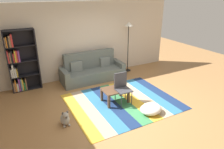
% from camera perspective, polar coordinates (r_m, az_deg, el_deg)
% --- Properties ---
extents(ground_plane, '(14.00, 14.00, 0.00)m').
position_cam_1_polar(ground_plane, '(5.91, 3.17, -8.18)').
color(ground_plane, '#9E7042').
extents(back_wall, '(6.80, 0.10, 2.70)m').
position_cam_1_polar(back_wall, '(7.57, -6.73, 9.64)').
color(back_wall, beige).
rests_on(back_wall, ground_plane).
extents(rug, '(3.01, 2.46, 0.01)m').
position_cam_1_polar(rug, '(6.00, 2.90, -7.60)').
color(rug, gold).
rests_on(rug, ground_plane).
extents(couch, '(2.26, 0.80, 1.00)m').
position_cam_1_polar(couch, '(7.36, -5.53, 1.05)').
color(couch, '#59605B').
rests_on(couch, ground_plane).
extents(bookshelf, '(0.90, 0.28, 1.95)m').
position_cam_1_polar(bookshelf, '(6.96, -24.49, 2.90)').
color(bookshelf, black).
rests_on(bookshelf, ground_plane).
extents(coffee_table, '(0.71, 0.54, 0.41)m').
position_cam_1_polar(coffee_table, '(5.84, 0.84, -4.74)').
color(coffee_table, '#513826').
rests_on(coffee_table, rug).
extents(pouf, '(0.60, 0.49, 0.24)m').
position_cam_1_polar(pouf, '(5.52, 10.84, -9.48)').
color(pouf, white).
rests_on(pouf, rug).
extents(dog, '(0.22, 0.35, 0.40)m').
position_cam_1_polar(dog, '(5.13, -13.03, -12.00)').
color(dog, '#9E998E').
rests_on(dog, ground_plane).
extents(standing_lamp, '(0.32, 0.32, 1.93)m').
position_cam_1_polar(standing_lamp, '(7.86, 4.67, 12.16)').
color(standing_lamp, black).
rests_on(standing_lamp, ground_plane).
extents(tv_remote, '(0.11, 0.15, 0.02)m').
position_cam_1_polar(tv_remote, '(5.80, 0.96, -3.97)').
color(tv_remote, black).
rests_on(tv_remote, coffee_table).
extents(folding_chair, '(0.40, 0.40, 0.90)m').
position_cam_1_polar(folding_chair, '(5.73, 2.85, -3.18)').
color(folding_chair, '#38383D').
rests_on(folding_chair, ground_plane).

